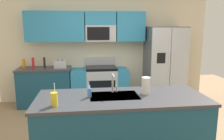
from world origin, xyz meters
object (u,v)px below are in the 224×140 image
toaster (60,64)px  bottle_red (33,63)px  drink_cup_yellow (54,99)px  soap_dispenser (89,92)px  sink_faucet (113,82)px  pepper_mill (44,63)px  range_oven (100,85)px  refrigerator (164,65)px  paper_towel_roll (146,85)px  bottle_orange (24,63)px

toaster → bottle_red: (-0.61, 0.02, 0.04)m
drink_cup_yellow → soap_dispenser: 0.52m
toaster → sink_faucet: (0.97, -2.11, 0.08)m
toaster → pepper_mill: 0.37m
range_oven → toaster: 1.07m
refrigerator → bottle_red: 3.13m
bottle_red → drink_cup_yellow: 2.71m
toaster → range_oven: bearing=3.3°
sink_faucet → paper_towel_roll: sink_faucet is taller
pepper_mill → bottle_orange: (-0.48, 0.06, -0.02)m
bottle_orange → drink_cup_yellow: bearing=-69.0°
pepper_mill → range_oven: bearing=0.1°
sink_faucet → paper_towel_roll: (0.46, -0.10, -0.05)m
bottle_red → soap_dispenser: size_ratio=1.49×
refrigerator → drink_cup_yellow: 3.45m
range_oven → toaster: range_oven is taller
pepper_mill → drink_cup_yellow: size_ratio=0.87×
bottle_orange → paper_towel_roll: paper_towel_roll is taller
range_oven → sink_faucet: bearing=-88.7°
bottle_red → drink_cup_yellow: drink_cup_yellow is taller
drink_cup_yellow → soap_dispenser: (0.43, 0.28, -0.02)m
toaster → drink_cup_yellow: drink_cup_yellow is taller
refrigerator → bottle_orange: (-3.36, 0.13, 0.08)m
sink_faucet → paper_towel_roll: 0.47m
range_oven → sink_faucet: (0.05, -2.16, 0.62)m
sink_faucet → drink_cup_yellow: drink_cup_yellow is taller
drink_cup_yellow → paper_towel_roll: drink_cup_yellow is taller
range_oven → bottle_red: size_ratio=5.38×
range_oven → drink_cup_yellow: 2.77m
soap_dispenser → paper_towel_roll: size_ratio=0.71×
range_oven → paper_towel_roll: bearing=-77.2°
refrigerator → sink_faucet: 2.60m
refrigerator → sink_faucet: bearing=-126.5°
refrigerator → pepper_mill: refrigerator is taller
pepper_mill → soap_dispenser: bearing=-67.2°
drink_cup_yellow → soap_dispenser: drink_cup_yellow is taller
toaster → paper_towel_roll: size_ratio=1.17×
bottle_orange → paper_towel_roll: size_ratio=0.91×
sink_faucet → soap_dispenser: bearing=-153.8°
toaster → drink_cup_yellow: bearing=-85.9°
toaster → paper_towel_roll: 2.63m
pepper_mill → soap_dispenser: (0.98, -2.33, -0.06)m
toaster → bottle_orange: bottle_orange is taller
pepper_mill → bottle_orange: 0.48m
bottle_orange → toaster: bearing=-7.2°
sink_faucet → bottle_red: bearing=126.6°
sink_faucet → drink_cup_yellow: size_ratio=0.98×
drink_cup_yellow → bottle_orange: bearing=111.0°
refrigerator → bottle_red: size_ratio=7.32×
pepper_mill → refrigerator: bearing=-1.4°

